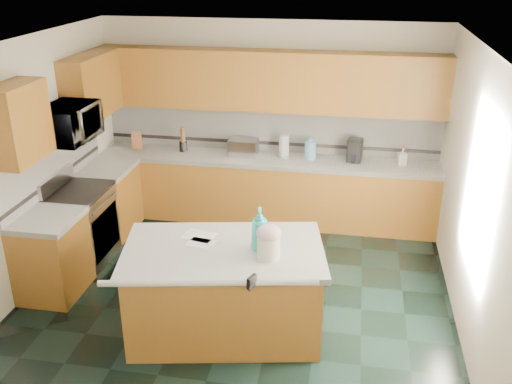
% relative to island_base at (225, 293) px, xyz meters
% --- Properties ---
extents(floor, '(4.60, 4.60, 0.00)m').
position_rel_island_base_xyz_m(floor, '(-0.00, 0.58, -0.43)').
color(floor, black).
rests_on(floor, ground).
extents(ceiling, '(4.60, 4.60, 0.00)m').
position_rel_island_base_xyz_m(ceiling, '(-0.00, 0.58, 2.27)').
color(ceiling, white).
rests_on(ceiling, ground).
extents(wall_back, '(4.60, 0.04, 2.70)m').
position_rel_island_base_xyz_m(wall_back, '(-0.00, 2.90, 0.92)').
color(wall_back, silver).
rests_on(wall_back, ground).
extents(wall_front, '(4.60, 0.04, 2.70)m').
position_rel_island_base_xyz_m(wall_front, '(-0.00, -1.74, 0.92)').
color(wall_front, silver).
rests_on(wall_front, ground).
extents(wall_left, '(0.04, 4.60, 2.70)m').
position_rel_island_base_xyz_m(wall_left, '(-2.32, 0.58, 0.92)').
color(wall_left, silver).
rests_on(wall_left, ground).
extents(wall_right, '(0.04, 4.60, 2.70)m').
position_rel_island_base_xyz_m(wall_right, '(2.32, 0.58, 0.92)').
color(wall_right, silver).
rests_on(wall_right, ground).
extents(back_base_cab, '(4.60, 0.60, 0.86)m').
position_rel_island_base_xyz_m(back_base_cab, '(-0.00, 2.58, 0.00)').
color(back_base_cab, '#5D3910').
rests_on(back_base_cab, ground).
extents(back_countertop, '(4.60, 0.64, 0.06)m').
position_rel_island_base_xyz_m(back_countertop, '(-0.00, 2.58, 0.46)').
color(back_countertop, silver).
rests_on(back_countertop, back_base_cab).
extents(back_upper_cab, '(4.60, 0.33, 0.78)m').
position_rel_island_base_xyz_m(back_upper_cab, '(-0.00, 2.72, 1.51)').
color(back_upper_cab, '#5D3910').
rests_on(back_upper_cab, wall_back).
extents(back_backsplash, '(4.60, 0.02, 0.63)m').
position_rel_island_base_xyz_m(back_backsplash, '(-0.00, 2.87, 0.81)').
color(back_backsplash, silver).
rests_on(back_backsplash, back_countertop).
extents(back_accent_band, '(4.60, 0.01, 0.05)m').
position_rel_island_base_xyz_m(back_accent_band, '(-0.00, 2.86, 0.61)').
color(back_accent_band, black).
rests_on(back_accent_band, back_countertop).
extents(left_base_cab_rear, '(0.60, 0.82, 0.86)m').
position_rel_island_base_xyz_m(left_base_cab_rear, '(-2.00, 1.87, 0.00)').
color(left_base_cab_rear, '#5D3910').
rests_on(left_base_cab_rear, ground).
extents(left_counter_rear, '(0.64, 0.82, 0.06)m').
position_rel_island_base_xyz_m(left_counter_rear, '(-2.00, 1.87, 0.46)').
color(left_counter_rear, silver).
rests_on(left_counter_rear, left_base_cab_rear).
extents(left_base_cab_front, '(0.60, 0.72, 0.86)m').
position_rel_island_base_xyz_m(left_base_cab_front, '(-2.00, 0.34, 0.00)').
color(left_base_cab_front, '#5D3910').
rests_on(left_base_cab_front, ground).
extents(left_counter_front, '(0.64, 0.72, 0.06)m').
position_rel_island_base_xyz_m(left_counter_front, '(-2.00, 0.34, 0.46)').
color(left_counter_front, silver).
rests_on(left_counter_front, left_base_cab_front).
extents(left_backsplash, '(0.02, 2.30, 0.63)m').
position_rel_island_base_xyz_m(left_backsplash, '(-2.29, 1.13, 0.81)').
color(left_backsplash, silver).
rests_on(left_backsplash, wall_left).
extents(left_accent_band, '(0.01, 2.30, 0.05)m').
position_rel_island_base_xyz_m(left_accent_band, '(-2.28, 1.13, 0.61)').
color(left_accent_band, black).
rests_on(left_accent_band, wall_left).
extents(left_upper_cab_rear, '(0.33, 1.09, 0.78)m').
position_rel_island_base_xyz_m(left_upper_cab_rear, '(-2.14, 2.01, 1.51)').
color(left_upper_cab_rear, '#5D3910').
rests_on(left_upper_cab_rear, wall_left).
extents(left_upper_cab_front, '(0.33, 0.72, 0.78)m').
position_rel_island_base_xyz_m(left_upper_cab_front, '(-2.14, 0.34, 1.51)').
color(left_upper_cab_front, '#5D3910').
rests_on(left_upper_cab_front, wall_left).
extents(range_body, '(0.60, 0.76, 0.88)m').
position_rel_island_base_xyz_m(range_body, '(-2.00, 1.08, 0.01)').
color(range_body, '#B7B7BC').
rests_on(range_body, ground).
extents(range_oven_door, '(0.02, 0.68, 0.55)m').
position_rel_island_base_xyz_m(range_oven_door, '(-1.71, 1.08, -0.03)').
color(range_oven_door, black).
rests_on(range_oven_door, range_body).
extents(range_cooktop, '(0.62, 0.78, 0.04)m').
position_rel_island_base_xyz_m(range_cooktop, '(-2.00, 1.08, 0.47)').
color(range_cooktop, black).
rests_on(range_cooktop, range_body).
extents(range_handle, '(0.02, 0.66, 0.02)m').
position_rel_island_base_xyz_m(range_handle, '(-1.68, 1.08, 0.35)').
color(range_handle, '#B7B7BC').
rests_on(range_handle, range_body).
extents(range_backguard, '(0.06, 0.76, 0.18)m').
position_rel_island_base_xyz_m(range_backguard, '(-2.26, 1.08, 0.59)').
color(range_backguard, '#B7B7BC').
rests_on(range_backguard, range_body).
extents(microwave, '(0.50, 0.73, 0.41)m').
position_rel_island_base_xyz_m(microwave, '(-2.00, 1.08, 1.30)').
color(microwave, '#B7B7BC').
rests_on(microwave, wall_left).
extents(island_base, '(1.95, 1.34, 0.86)m').
position_rel_island_base_xyz_m(island_base, '(0.00, 0.00, 0.00)').
color(island_base, '#5D3910').
rests_on(island_base, ground).
extents(island_top, '(2.07, 1.46, 0.06)m').
position_rel_island_base_xyz_m(island_top, '(0.00, 0.00, 0.46)').
color(island_top, silver).
rests_on(island_top, island_base).
extents(island_bullnose, '(1.87, 0.41, 0.06)m').
position_rel_island_base_xyz_m(island_bullnose, '(0.00, -0.56, 0.46)').
color(island_bullnose, silver).
rests_on(island_bullnose, island_base).
extents(treat_jar, '(0.24, 0.24, 0.22)m').
position_rel_island_base_xyz_m(treat_jar, '(0.45, -0.10, 0.60)').
color(treat_jar, silver).
rests_on(treat_jar, island_top).
extents(treat_jar_lid, '(0.23, 0.23, 0.14)m').
position_rel_island_base_xyz_m(treat_jar_lid, '(0.45, -0.10, 0.75)').
color(treat_jar_lid, beige).
rests_on(treat_jar_lid, treat_jar).
extents(treat_jar_knob, '(0.08, 0.03, 0.03)m').
position_rel_island_base_xyz_m(treat_jar_knob, '(0.45, -0.10, 0.79)').
color(treat_jar_knob, tan).
rests_on(treat_jar_knob, treat_jar_lid).
extents(treat_jar_knob_end_l, '(0.04, 0.04, 0.04)m').
position_rel_island_base_xyz_m(treat_jar_knob_end_l, '(0.41, -0.10, 0.79)').
color(treat_jar_knob_end_l, tan).
rests_on(treat_jar_knob_end_l, treat_jar_lid).
extents(treat_jar_knob_end_r, '(0.04, 0.04, 0.04)m').
position_rel_island_base_xyz_m(treat_jar_knob_end_r, '(0.48, -0.10, 0.79)').
color(treat_jar_knob_end_r, tan).
rests_on(treat_jar_knob_end_r, treat_jar_lid).
extents(soap_bottle_island, '(0.19, 0.19, 0.42)m').
position_rel_island_base_xyz_m(soap_bottle_island, '(0.34, 0.05, 0.70)').
color(soap_bottle_island, '#27ADB1').
rests_on(soap_bottle_island, island_top).
extents(paper_sheet_a, '(0.28, 0.23, 0.00)m').
position_rel_island_base_xyz_m(paper_sheet_a, '(-0.24, 0.07, 0.49)').
color(paper_sheet_a, white).
rests_on(paper_sheet_a, island_top).
extents(paper_sheet_b, '(0.36, 0.30, 0.00)m').
position_rel_island_base_xyz_m(paper_sheet_b, '(-0.30, 0.21, 0.49)').
color(paper_sheet_b, white).
rests_on(paper_sheet_b, island_top).
extents(clamp_body, '(0.07, 0.12, 0.10)m').
position_rel_island_base_xyz_m(clamp_body, '(0.37, -0.54, 0.50)').
color(clamp_body, black).
rests_on(clamp_body, island_top).
extents(clamp_handle, '(0.02, 0.08, 0.02)m').
position_rel_island_base_xyz_m(clamp_handle, '(0.37, -0.61, 0.48)').
color(clamp_handle, black).
rests_on(clamp_handle, island_top).
extents(knife_block, '(0.20, 0.22, 0.28)m').
position_rel_island_base_xyz_m(knife_block, '(-1.86, 2.63, 0.62)').
color(knife_block, '#472814').
rests_on(knife_block, back_countertop).
extents(utensil_crock, '(0.11, 0.11, 0.14)m').
position_rel_island_base_xyz_m(utensil_crock, '(-1.19, 2.66, 0.56)').
color(utensil_crock, black).
rests_on(utensil_crock, back_countertop).
extents(utensil_bundle, '(0.06, 0.06, 0.20)m').
position_rel_island_base_xyz_m(utensil_bundle, '(-1.19, 2.66, 0.73)').
color(utensil_bundle, '#472814').
rests_on(utensil_bundle, utensil_crock).
extents(toaster_oven, '(0.39, 0.27, 0.22)m').
position_rel_island_base_xyz_m(toaster_oven, '(-0.33, 2.63, 0.60)').
color(toaster_oven, '#B7B7BC').
rests_on(toaster_oven, back_countertop).
extents(toaster_oven_door, '(0.35, 0.01, 0.18)m').
position_rel_island_base_xyz_m(toaster_oven_door, '(-0.33, 2.51, 0.60)').
color(toaster_oven_door, black).
rests_on(toaster_oven_door, toaster_oven).
extents(paper_towel, '(0.13, 0.13, 0.30)m').
position_rel_island_base_xyz_m(paper_towel, '(0.22, 2.68, 0.64)').
color(paper_towel, white).
rests_on(paper_towel, back_countertop).
extents(paper_towel_base, '(0.20, 0.20, 0.01)m').
position_rel_island_base_xyz_m(paper_towel_base, '(0.22, 2.68, 0.50)').
color(paper_towel_base, '#B7B7BC').
rests_on(paper_towel_base, back_countertop).
extents(water_jug, '(0.15, 0.15, 0.25)m').
position_rel_island_base_xyz_m(water_jug, '(0.59, 2.64, 0.62)').
color(water_jug, '#70ADCE').
rests_on(water_jug, back_countertop).
extents(water_jug_neck, '(0.07, 0.07, 0.04)m').
position_rel_island_base_xyz_m(water_jug_neck, '(0.59, 2.64, 0.76)').
color(water_jug_neck, '#70ADCE').
rests_on(water_jug_neck, water_jug).
extents(coffee_maker, '(0.21, 0.23, 0.30)m').
position_rel_island_base_xyz_m(coffee_maker, '(1.17, 2.66, 0.64)').
color(coffee_maker, black).
rests_on(coffee_maker, back_countertop).
extents(coffee_carafe, '(0.13, 0.13, 0.13)m').
position_rel_island_base_xyz_m(coffee_carafe, '(1.17, 2.62, 0.55)').
color(coffee_carafe, black).
rests_on(coffee_carafe, back_countertop).
extents(soap_bottle_back, '(0.12, 0.12, 0.23)m').
position_rel_island_base_xyz_m(soap_bottle_back, '(1.79, 2.63, 0.61)').
color(soap_bottle_back, white).
rests_on(soap_bottle_back, back_countertop).
extents(soap_back_cap, '(0.02, 0.02, 0.03)m').
position_rel_island_base_xyz_m(soap_back_cap, '(1.79, 2.63, 0.74)').
color(soap_back_cap, red).
rests_on(soap_back_cap, soap_bottle_back).
extents(window_light_proxy, '(0.02, 1.40, 1.10)m').
position_rel_island_base_xyz_m(window_light_proxy, '(2.29, 0.38, 1.07)').
color(window_light_proxy, white).
rests_on(window_light_proxy, wall_right).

